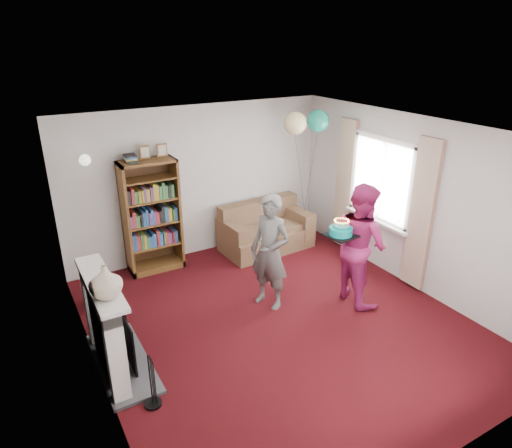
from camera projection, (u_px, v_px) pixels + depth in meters
ground at (279, 322)px, 6.00m from camera, size 5.00×5.00×0.00m
wall_back at (199, 182)px, 7.52m from camera, size 4.50×0.02×2.50m
wall_left at (88, 282)px, 4.48m from camera, size 0.02×5.00×2.50m
wall_right at (413, 203)px, 6.56m from camera, size 0.02×5.00×2.50m
ceiling at (284, 132)px, 5.03m from camera, size 4.50×5.00×0.01m
fireplace at (110, 329)px, 4.99m from camera, size 0.55×1.80×1.12m
window_bay at (380, 195)px, 7.03m from camera, size 0.14×2.02×2.20m
wall_sconce at (85, 160)px, 6.36m from camera, size 0.16×0.23×0.16m
bookcase at (151, 217)px, 7.08m from camera, size 0.85×0.42×2.00m
sofa at (265, 231)px, 7.99m from camera, size 1.54×0.82×0.82m
wicker_basket at (103, 296)px, 6.30m from camera, size 0.39×0.39×0.35m
person_striped at (270, 252)px, 6.11m from camera, size 0.59×0.69×1.61m
person_magenta at (360, 244)px, 6.23m from camera, size 0.71×0.88×1.71m
birthday_cake at (341, 231)px, 5.90m from camera, size 0.36×0.36×0.22m
balloons at (307, 122)px, 7.19m from camera, size 0.80×0.36×1.76m
mantel_vase at (105, 281)px, 4.40m from camera, size 0.39×0.39×0.34m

